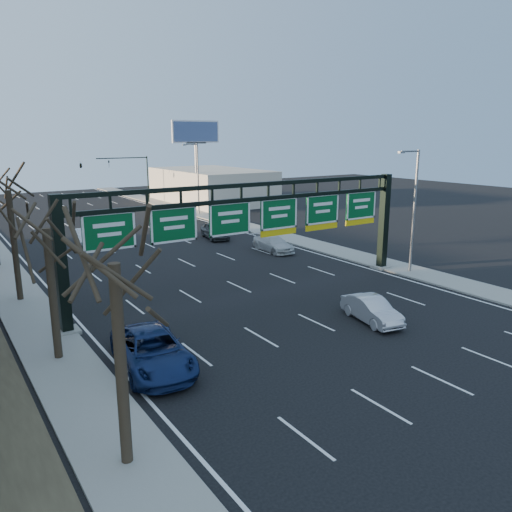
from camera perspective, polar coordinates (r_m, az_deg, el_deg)
ground at (r=26.38m, az=9.71°, el=-8.79°), size 160.00×160.00×0.00m
sidewalk_left at (r=39.02m, az=-26.47°, el=-2.57°), size 3.00×120.00×0.12m
sidewalk_right at (r=48.94m, az=4.56°, el=1.87°), size 3.00×120.00×0.12m
lane_markings at (r=42.38m, az=-9.16°, el=-0.17°), size 21.60×120.00×0.01m
sign_gantry at (r=31.22m, az=0.14°, el=3.77°), size 24.60×1.20×7.20m
building_right_distant at (r=77.36m, az=-5.12°, el=7.99°), size 12.00×20.00×5.00m
tree_near at (r=14.37m, az=-16.21°, el=3.17°), size 3.60×3.60×8.86m
tree_gantry at (r=23.08m, az=-23.11°, el=5.44°), size 3.60×3.60×8.48m
tree_mid at (r=32.85m, az=-26.68°, el=8.50°), size 3.60×3.60×9.24m
streetlight_near at (r=38.04m, az=17.54°, el=5.60°), size 2.15×0.22×9.00m
streetlight_far at (r=64.82m, az=-6.76°, el=9.17°), size 2.15×0.22×9.00m
billboard_right at (r=70.23m, az=-6.88°, el=12.76°), size 7.00×0.50×12.00m
traffic_signal_mast at (r=76.12m, az=-16.66°, el=9.66°), size 10.16×0.54×7.00m
car_blue_suv at (r=22.58m, az=-11.72°, el=-10.56°), size 3.42×6.19×1.64m
car_silver_sedan at (r=28.18m, az=13.07°, el=-5.99°), size 2.21×4.35×1.37m
car_white_wagon at (r=44.07m, az=1.97°, el=1.44°), size 2.10×4.82×1.38m
car_grey_far at (r=49.71m, az=-4.73°, el=2.91°), size 2.72×4.94×1.59m
car_silver_distant at (r=50.16m, az=-19.10°, el=2.16°), size 2.04×4.24×1.34m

